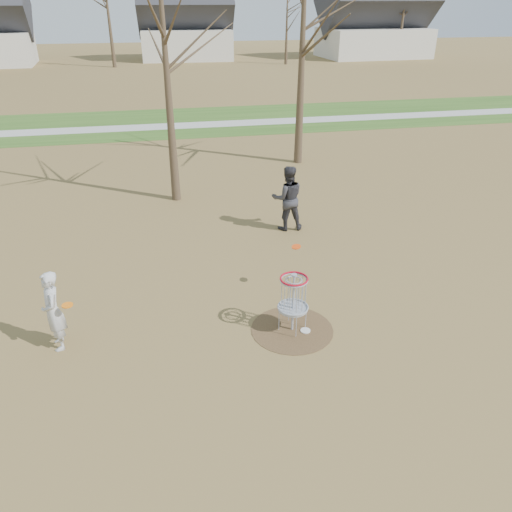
{
  "coord_description": "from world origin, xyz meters",
  "views": [
    {
      "loc": [
        -2.54,
        -8.58,
        6.45
      ],
      "look_at": [
        -0.5,
        1.5,
        1.1
      ],
      "focal_mm": 35.0,
      "sensor_mm": 36.0,
      "label": 1
    }
  ],
  "objects_px": {
    "player_standing": "(53,311)",
    "player_throwing": "(287,198)",
    "disc_grounded": "(305,331)",
    "disc_golf_basket": "(293,294)"
  },
  "relations": [
    {
      "from": "player_throwing",
      "to": "disc_golf_basket",
      "type": "relative_size",
      "value": 1.49
    },
    {
      "from": "player_standing",
      "to": "player_throwing",
      "type": "distance_m",
      "value": 7.79
    },
    {
      "from": "player_throwing",
      "to": "disc_golf_basket",
      "type": "xyz_separation_m",
      "value": [
        -1.24,
        -5.23,
        -0.09
      ]
    },
    {
      "from": "player_standing",
      "to": "disc_grounded",
      "type": "distance_m",
      "value": 5.24
    },
    {
      "from": "player_throwing",
      "to": "disc_grounded",
      "type": "bearing_deg",
      "value": 83.26
    },
    {
      "from": "player_standing",
      "to": "disc_grounded",
      "type": "xyz_separation_m",
      "value": [
        5.14,
        -0.52,
        -0.84
      ]
    },
    {
      "from": "disc_grounded",
      "to": "disc_golf_basket",
      "type": "height_order",
      "value": "disc_golf_basket"
    },
    {
      "from": "player_standing",
      "to": "player_throwing",
      "type": "relative_size",
      "value": 0.86
    },
    {
      "from": "player_standing",
      "to": "disc_golf_basket",
      "type": "xyz_separation_m",
      "value": [
        4.87,
        -0.4,
        0.05
      ]
    },
    {
      "from": "player_standing",
      "to": "player_throwing",
      "type": "bearing_deg",
      "value": 114.03
    }
  ]
}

